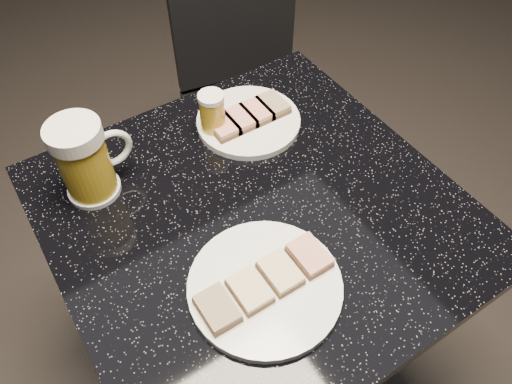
{
  "coord_description": "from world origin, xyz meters",
  "views": [
    {
      "loc": [
        -0.3,
        -0.46,
        1.46
      ],
      "look_at": [
        0.0,
        0.0,
        0.8
      ],
      "focal_mm": 35.0,
      "sensor_mm": 36.0,
      "label": 1
    }
  ],
  "objects_px": {
    "plate_large": "(265,286)",
    "beer_tumbler": "(212,115)",
    "beer_mug": "(85,160)",
    "table": "(256,278)",
    "plate_small": "(248,121)",
    "chair": "(249,92)"
  },
  "relations": [
    {
      "from": "table",
      "to": "beer_mug",
      "type": "relative_size",
      "value": 4.75
    },
    {
      "from": "beer_tumbler",
      "to": "beer_mug",
      "type": "bearing_deg",
      "value": -177.1
    },
    {
      "from": "plate_large",
      "to": "beer_tumbler",
      "type": "distance_m",
      "value": 0.37
    },
    {
      "from": "plate_large",
      "to": "beer_tumbler",
      "type": "xyz_separation_m",
      "value": [
        0.11,
        0.35,
        0.04
      ]
    },
    {
      "from": "table",
      "to": "beer_tumbler",
      "type": "xyz_separation_m",
      "value": [
        0.04,
        0.21,
        0.29
      ]
    },
    {
      "from": "plate_large",
      "to": "chair",
      "type": "height_order",
      "value": "chair"
    },
    {
      "from": "plate_small",
      "to": "chair",
      "type": "relative_size",
      "value": 0.25
    },
    {
      "from": "chair",
      "to": "beer_mug",
      "type": "bearing_deg",
      "value": -148.01
    },
    {
      "from": "plate_small",
      "to": "table",
      "type": "xyz_separation_m",
      "value": [
        -0.11,
        -0.2,
        -0.25
      ]
    },
    {
      "from": "table",
      "to": "chair",
      "type": "distance_m",
      "value": 0.64
    },
    {
      "from": "table",
      "to": "beer_mug",
      "type": "bearing_deg",
      "value": 137.82
    },
    {
      "from": "table",
      "to": "plate_large",
      "type": "bearing_deg",
      "value": -117.89
    },
    {
      "from": "beer_tumbler",
      "to": "chair",
      "type": "relative_size",
      "value": 0.11
    },
    {
      "from": "plate_large",
      "to": "beer_mug",
      "type": "relative_size",
      "value": 1.56
    },
    {
      "from": "table",
      "to": "beer_mug",
      "type": "distance_m",
      "value": 0.44
    },
    {
      "from": "beer_mug",
      "to": "table",
      "type": "bearing_deg",
      "value": -42.18
    },
    {
      "from": "beer_mug",
      "to": "plate_large",
      "type": "bearing_deg",
      "value": -66.59
    },
    {
      "from": "table",
      "to": "chair",
      "type": "height_order",
      "value": "chair"
    },
    {
      "from": "plate_large",
      "to": "beer_tumbler",
      "type": "relative_size",
      "value": 2.51
    },
    {
      "from": "plate_large",
      "to": "table",
      "type": "distance_m",
      "value": 0.3
    },
    {
      "from": "plate_small",
      "to": "beer_tumbler",
      "type": "height_order",
      "value": "beer_tumbler"
    },
    {
      "from": "plate_small",
      "to": "beer_tumbler",
      "type": "relative_size",
      "value": 2.19
    }
  ]
}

